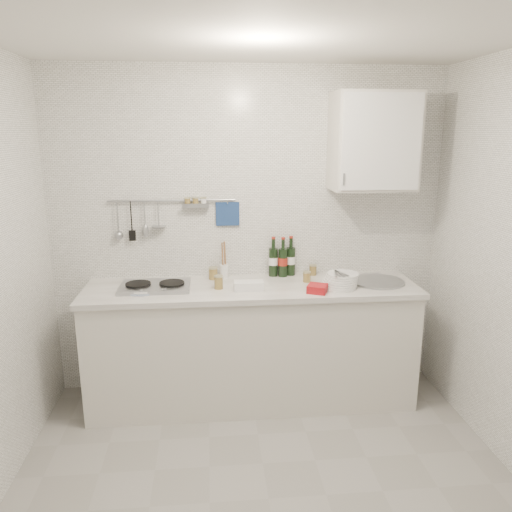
{
  "coord_description": "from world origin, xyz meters",
  "views": [
    {
      "loc": [
        -0.3,
        -2.39,
        2.03
      ],
      "look_at": [
        0.01,
        0.9,
        1.2
      ],
      "focal_mm": 35.0,
      "sensor_mm": 36.0,
      "label": 1
    }
  ],
  "objects_px": {
    "plate_stack_sink": "(340,281)",
    "wine_bottles": "(282,257)",
    "utensil_crock": "(224,269)",
    "plate_stack_hob": "(143,288)",
    "wall_cabinet": "(374,142)"
  },
  "relations": [
    {
      "from": "plate_stack_hob",
      "to": "utensil_crock",
      "type": "distance_m",
      "value": 0.64
    },
    {
      "from": "plate_stack_hob",
      "to": "wine_bottles",
      "type": "height_order",
      "value": "wine_bottles"
    },
    {
      "from": "wine_bottles",
      "to": "wall_cabinet",
      "type": "bearing_deg",
      "value": -10.76
    },
    {
      "from": "plate_stack_hob",
      "to": "utensil_crock",
      "type": "height_order",
      "value": "utensil_crock"
    },
    {
      "from": "wall_cabinet",
      "to": "plate_stack_sink",
      "type": "bearing_deg",
      "value": -141.15
    },
    {
      "from": "plate_stack_sink",
      "to": "wine_bottles",
      "type": "height_order",
      "value": "wine_bottles"
    },
    {
      "from": "plate_stack_hob",
      "to": "plate_stack_sink",
      "type": "relative_size",
      "value": 1.02
    },
    {
      "from": "utensil_crock",
      "to": "wine_bottles",
      "type": "bearing_deg",
      "value": 3.15
    },
    {
      "from": "plate_stack_hob",
      "to": "wine_bottles",
      "type": "relative_size",
      "value": 0.95
    },
    {
      "from": "plate_stack_sink",
      "to": "wall_cabinet",
      "type": "bearing_deg",
      "value": 38.85
    },
    {
      "from": "plate_stack_hob",
      "to": "wine_bottles",
      "type": "xyz_separation_m",
      "value": [
        1.05,
        0.27,
        0.14
      ]
    },
    {
      "from": "plate_stack_sink",
      "to": "utensil_crock",
      "type": "relative_size",
      "value": 0.98
    },
    {
      "from": "plate_stack_hob",
      "to": "wine_bottles",
      "type": "bearing_deg",
      "value": 14.48
    },
    {
      "from": "wall_cabinet",
      "to": "wine_bottles",
      "type": "bearing_deg",
      "value": 169.24
    },
    {
      "from": "plate_stack_sink",
      "to": "utensil_crock",
      "type": "height_order",
      "value": "utensil_crock"
    }
  ]
}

